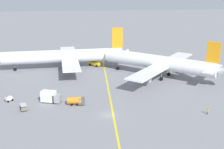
{
  "coord_description": "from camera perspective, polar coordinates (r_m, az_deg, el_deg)",
  "views": [
    {
      "loc": [
        -8.18,
        -76.63,
        34.55
      ],
      "look_at": [
        3.81,
        24.04,
        4.0
      ],
      "focal_mm": 50.36,
      "sensor_mm": 36.0,
      "label": 1
    }
  ],
  "objects": [
    {
      "name": "airliner_at_gate_left",
      "position": [
        127.97,
        -8.6,
        3.3
      ],
      "size": [
        53.48,
        42.11,
        16.16
      ],
      "color": "silver",
      "rests_on": "ground"
    },
    {
      "name": "ground_crew_marshaller_foreground",
      "position": [
        88.4,
        16.93,
        -6.38
      ],
      "size": [
        0.36,
        0.36,
        1.71
      ],
      "color": "#2D3351",
      "rests_on": "ground"
    },
    {
      "name": "gse_fuel_bowser_stubby",
      "position": [
        91.12,
        -6.5,
        -4.72
      ],
      "size": [
        5.05,
        2.36,
        2.4
      ],
      "color": "orange",
      "rests_on": "ground"
    },
    {
      "name": "gse_gpu_cart_small",
      "position": [
        98.35,
        -18.23,
        -4.19
      ],
      "size": [
        2.62,
        2.61,
        1.9
      ],
      "color": "silver",
      "rests_on": "ground"
    },
    {
      "name": "pushback_tug",
      "position": [
        132.05,
        -3.09,
        2.16
      ],
      "size": [
        7.14,
        6.81,
        3.04
      ],
      "color": "gold",
      "rests_on": "ground"
    },
    {
      "name": "airliner_being_pushed",
      "position": [
        116.47,
        8.52,
        2.14
      ],
      "size": [
        40.95,
        38.61,
        15.28
      ],
      "color": "silver",
      "rests_on": "ground"
    },
    {
      "name": "gse_baggage_cart_near_cluster",
      "position": [
        90.44,
        -15.79,
        -5.77
      ],
      "size": [
        2.27,
        3.06,
        1.71
      ],
      "color": "#666B4C",
      "rests_on": "ground"
    },
    {
      "name": "ground_plane",
      "position": [
        84.45,
        -0.64,
        -7.38
      ],
      "size": [
        600.0,
        600.0,
        0.0
      ],
      "primitive_type": "plane",
      "color": "gray"
    },
    {
      "name": "gse_catering_truck_tall",
      "position": [
        93.94,
        -11.05,
        -3.99
      ],
      "size": [
        6.3,
        4.12,
        3.5
      ],
      "color": "gray",
      "rests_on": "ground"
    },
    {
      "name": "taxiway_stripe",
      "position": [
        93.78,
        -0.25,
        -4.84
      ],
      "size": [
        5.83,
        119.9,
        0.01
      ],
      "primitive_type": "cube",
      "rotation": [
        0.0,
        0.0,
        -0.04
      ],
      "color": "yellow",
      "rests_on": "ground"
    }
  ]
}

